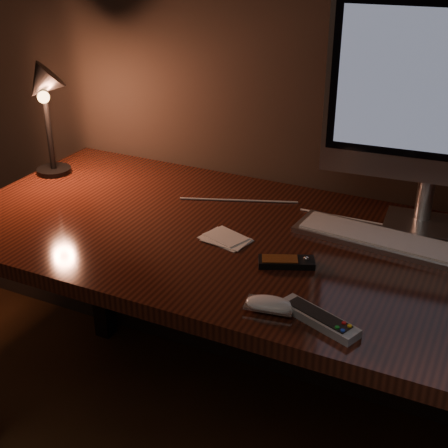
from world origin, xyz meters
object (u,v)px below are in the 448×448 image
at_px(desk, 260,269).
at_px(desk_lamp, 44,101).
at_px(tv_remote, 319,318).
at_px(media_remote, 286,262).
at_px(mouse, 270,306).
at_px(keyboard, 385,240).
at_px(monitor, 438,99).

distance_m(desk, desk_lamp, 0.81).
relative_size(desk, desk_lamp, 4.43).
bearing_deg(tv_remote, media_remote, 148.30).
distance_m(desk, mouse, 0.41).
bearing_deg(keyboard, desk, -166.12).
bearing_deg(desk, monitor, 26.50).
relative_size(monitor, tv_remote, 3.12).
bearing_deg(desk_lamp, keyboard, 16.78).
relative_size(monitor, keyboard, 1.26).
bearing_deg(tv_remote, keyboard, 105.57).
height_order(tv_remote, desk_lamp, desk_lamp).
bearing_deg(tv_remote, desk_lamp, -179.55).
distance_m(monitor, keyboard, 0.36).
distance_m(keyboard, tv_remote, 0.40).
height_order(desk, monitor, monitor).
distance_m(media_remote, desk_lamp, 0.90).
xyz_separation_m(monitor, media_remote, (-0.24, -0.35, -0.33)).
relative_size(tv_remote, desk_lamp, 0.51).
xyz_separation_m(keyboard, media_remote, (-0.18, -0.21, 0.00)).
bearing_deg(desk_lamp, tv_remote, -5.29).
height_order(keyboard, media_remote, media_remote).
height_order(media_remote, tv_remote, media_remote).
bearing_deg(monitor, keyboard, -118.64).
xyz_separation_m(monitor, tv_remote, (-0.10, -0.53, -0.33)).
bearing_deg(desk_lamp, mouse, -7.60).
distance_m(desk, monitor, 0.63).
relative_size(monitor, mouse, 5.65).
bearing_deg(keyboard, desk_lamp, -174.34).
height_order(mouse, desk_lamp, desk_lamp).
xyz_separation_m(tv_remote, desk_lamp, (-0.99, 0.38, 0.23)).
bearing_deg(monitor, tv_remote, -105.74).
bearing_deg(monitor, media_remote, -129.79).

